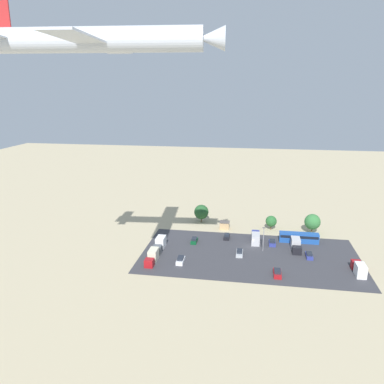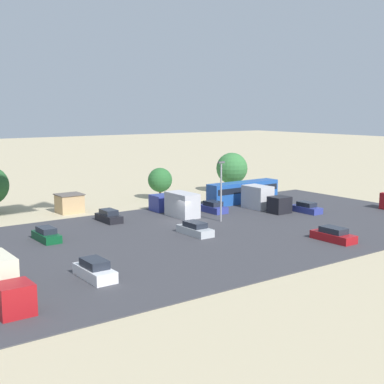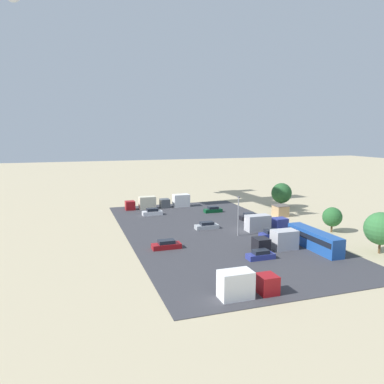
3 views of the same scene
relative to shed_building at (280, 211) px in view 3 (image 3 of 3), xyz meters
name	(u,v)px [view 3 (image 3 of 3)]	position (x,y,z in m)	size (l,w,h in m)	color
ground_plane	(244,230)	(-8.71, 13.51, -1.27)	(400.00, 400.00, 0.00)	tan
parking_lot_surface	(213,232)	(-8.71, 20.15, -1.23)	(61.54, 32.57, 0.08)	#38383D
shed_building	(280,211)	(0.00, 0.00, 0.00)	(3.39, 3.04, 2.53)	tan
bus	(314,239)	(-23.66, 8.16, 0.46)	(11.89, 2.46, 3.07)	#1E4C9E
parked_car_0	(261,255)	(-25.38, 18.94, -0.60)	(1.76, 4.24, 1.42)	navy
parked_car_1	(207,226)	(-5.88, 20.32, -0.60)	(1.85, 4.67, 1.42)	#ADB2B7
parked_car_2	(152,212)	(9.87, 27.89, -0.52)	(1.88, 4.58, 1.61)	silver
parked_car_3	(271,234)	(-15.48, 11.41, -0.58)	(1.98, 4.11, 1.48)	navy
parked_car_4	(166,245)	(-15.90, 31.16, -0.59)	(1.95, 4.78, 1.45)	maroon
parked_car_5	(213,210)	(8.36, 13.36, -0.59)	(1.74, 4.31, 1.44)	#0C4723
parked_car_6	(249,217)	(-1.37, 8.64, -0.56)	(1.82, 4.11, 1.51)	black
parked_truck_0	(264,223)	(-10.41, 10.04, 0.22)	(2.43, 8.58, 3.09)	navy
parked_truck_1	(278,241)	(-22.17, 14.06, 0.25)	(2.56, 7.35, 3.15)	black
parked_truck_2	(177,201)	(17.73, 19.77, 0.26)	(2.51, 7.62, 3.18)	#4C5156
parked_truck_3	(142,203)	(17.65, 28.68, 0.23)	(2.34, 7.52, 3.11)	maroon
parked_truck_4	(245,284)	(-36.60, 27.14, 0.28)	(2.36, 7.12, 3.23)	maroon
tree_near_shed	(332,217)	(-15.56, -1.78, 1.72)	(3.72, 3.72, 4.86)	brown
tree_apron_mid	(381,229)	(-28.72, -0.37, 2.77)	(5.16, 5.16, 6.63)	brown
tree_apron_far	(282,193)	(8.77, -5.61, 2.47)	(5.15, 5.15, 6.33)	brown
light_pole_lot_centre	(238,214)	(-12.55, 16.64, 2.92)	(0.90, 0.28, 7.38)	gray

